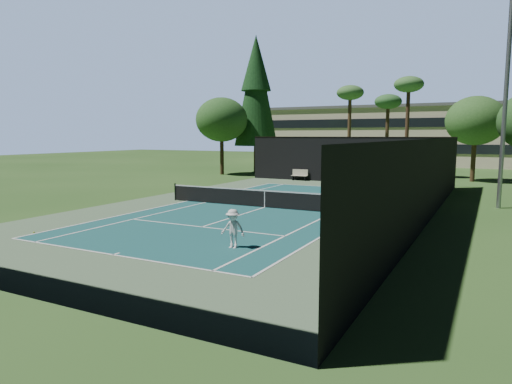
# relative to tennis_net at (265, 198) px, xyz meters

# --- Properties ---
(ground) EXTENTS (160.00, 160.00, 0.00)m
(ground) POSITION_rel_tennis_net_xyz_m (0.00, 0.00, -0.56)
(ground) COLOR #2C521E
(ground) RESTS_ON ground
(apron_slab) EXTENTS (18.00, 32.00, 0.01)m
(apron_slab) POSITION_rel_tennis_net_xyz_m (0.00, 0.00, -0.55)
(apron_slab) COLOR #54724F
(apron_slab) RESTS_ON ground
(court_surface) EXTENTS (10.97, 23.77, 0.01)m
(court_surface) POSITION_rel_tennis_net_xyz_m (0.00, 0.00, -0.55)
(court_surface) COLOR #1A5454
(court_surface) RESTS_ON ground
(court_lines) EXTENTS (11.07, 23.87, 0.01)m
(court_lines) POSITION_rel_tennis_net_xyz_m (0.00, 0.00, -0.54)
(court_lines) COLOR white
(court_lines) RESTS_ON ground
(tennis_net) EXTENTS (12.90, 0.10, 1.10)m
(tennis_net) POSITION_rel_tennis_net_xyz_m (0.00, 0.00, 0.00)
(tennis_net) COLOR black
(tennis_net) RESTS_ON ground
(fence) EXTENTS (18.04, 32.05, 4.03)m
(fence) POSITION_rel_tennis_net_xyz_m (0.00, 0.06, 1.45)
(fence) COLOR black
(fence) RESTS_ON ground
(player) EXTENTS (0.98, 0.61, 1.46)m
(player) POSITION_rel_tennis_net_xyz_m (3.20, -9.07, 0.17)
(player) COLOR white
(player) RESTS_ON ground
(tennis_ball_a) EXTENTS (0.07, 0.07, 0.07)m
(tennis_ball_a) POSITION_rel_tennis_net_xyz_m (-5.67, -10.76, -0.52)
(tennis_ball_a) COLOR #BBCC2E
(tennis_ball_a) RESTS_ON ground
(tennis_ball_b) EXTENTS (0.06, 0.06, 0.06)m
(tennis_ball_b) POSITION_rel_tennis_net_xyz_m (-1.12, 4.00, -0.53)
(tennis_ball_b) COLOR #CBE333
(tennis_ball_b) RESTS_ON ground
(tennis_ball_c) EXTENTS (0.06, 0.06, 0.06)m
(tennis_ball_c) POSITION_rel_tennis_net_xyz_m (-0.29, 2.71, -0.53)
(tennis_ball_c) COLOR yellow
(tennis_ball_c) RESTS_ON ground
(tennis_ball_d) EXTENTS (0.07, 0.07, 0.07)m
(tennis_ball_d) POSITION_rel_tennis_net_xyz_m (-6.16, 3.40, -0.52)
(tennis_ball_d) COLOR #D2E032
(tennis_ball_d) RESTS_ON ground
(park_bench) EXTENTS (1.50, 0.45, 1.02)m
(park_bench) POSITION_rel_tennis_net_xyz_m (-4.19, 15.75, -0.01)
(park_bench) COLOR beige
(park_bench) RESTS_ON ground
(trash_bin) EXTENTS (0.56, 0.56, 0.95)m
(trash_bin) POSITION_rel_tennis_net_xyz_m (-1.61, 15.57, -0.08)
(trash_bin) COLOR black
(trash_bin) RESTS_ON ground
(pine_tree) EXTENTS (4.80, 4.80, 15.00)m
(pine_tree) POSITION_rel_tennis_net_xyz_m (-12.00, 22.00, 9.00)
(pine_tree) COLOR #412E1B
(pine_tree) RESTS_ON ground
(palm_a) EXTENTS (2.80, 2.80, 9.32)m
(palm_a) POSITION_rel_tennis_net_xyz_m (-2.00, 24.00, 7.63)
(palm_a) COLOR #4D3621
(palm_a) RESTS_ON ground
(palm_b) EXTENTS (2.80, 2.80, 8.42)m
(palm_b) POSITION_rel_tennis_net_xyz_m (1.50, 26.00, 6.80)
(palm_b) COLOR #48321F
(palm_b) RESTS_ON ground
(palm_c) EXTENTS (2.80, 2.80, 9.77)m
(palm_c) POSITION_rel_tennis_net_xyz_m (4.00, 23.00, 8.05)
(palm_c) COLOR #442C1D
(palm_c) RESTS_ON ground
(decid_tree_a) EXTENTS (5.12, 5.12, 7.62)m
(decid_tree_a) POSITION_rel_tennis_net_xyz_m (10.00, 22.00, 4.86)
(decid_tree_a) COLOR #48331F
(decid_tree_a) RESTS_ON ground
(decid_tree_c) EXTENTS (5.44, 5.44, 8.09)m
(decid_tree_c) POSITION_rel_tennis_net_xyz_m (-14.00, 18.00, 5.21)
(decid_tree_c) COLOR #432D1C
(decid_tree_c) RESTS_ON ground
(campus_building) EXTENTS (40.50, 12.50, 8.30)m
(campus_building) POSITION_rel_tennis_net_xyz_m (0.00, 45.98, 3.65)
(campus_building) COLOR beige
(campus_building) RESTS_ON ground
(light_pole) EXTENTS (0.90, 0.25, 12.22)m
(light_pole) POSITION_rel_tennis_net_xyz_m (12.00, 6.00, 5.90)
(light_pole) COLOR #95979D
(light_pole) RESTS_ON ground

